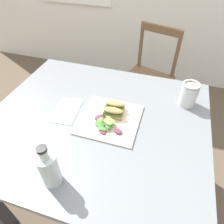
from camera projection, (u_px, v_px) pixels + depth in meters
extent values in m
plane|color=brown|center=(106.00, 193.00, 1.51)|extent=(9.40, 9.40, 0.00)
cube|color=slate|center=(96.00, 121.00, 1.05)|extent=(1.12, 0.98, 0.03)
cube|color=#2D2D33|center=(62.00, 106.00, 1.70)|extent=(0.07, 0.07, 0.71)
cube|color=#2D2D33|center=(182.00, 132.00, 1.48)|extent=(0.07, 0.07, 0.71)
cylinder|color=brown|center=(119.00, 103.00, 1.94)|extent=(0.03, 0.03, 0.43)
cylinder|color=brown|center=(151.00, 117.00, 1.80)|extent=(0.03, 0.03, 0.43)
cylinder|color=brown|center=(136.00, 86.00, 2.15)|extent=(0.03, 0.03, 0.43)
cylinder|color=brown|center=(166.00, 97.00, 2.01)|extent=(0.03, 0.03, 0.43)
cube|color=brown|center=(146.00, 81.00, 1.82)|extent=(0.50, 0.50, 0.02)
cylinder|color=brown|center=(141.00, 45.00, 1.85)|extent=(0.03, 0.03, 0.42)
cylinder|color=brown|center=(177.00, 55.00, 1.71)|extent=(0.03, 0.03, 0.42)
cube|color=brown|center=(161.00, 30.00, 1.66)|extent=(0.35, 0.13, 0.06)
cube|color=beige|center=(110.00, 119.00, 1.03)|extent=(0.30, 0.30, 0.01)
cube|color=tan|center=(113.00, 115.00, 1.03)|extent=(0.10, 0.04, 0.02)
cube|color=#3D7033|center=(113.00, 112.00, 1.02)|extent=(0.10, 0.05, 0.01)
ellipsoid|color=tan|center=(113.00, 110.00, 1.00)|extent=(0.10, 0.04, 0.02)
cube|color=tan|center=(115.00, 108.00, 1.06)|extent=(0.10, 0.04, 0.02)
cube|color=#3D7033|center=(115.00, 105.00, 1.06)|extent=(0.10, 0.05, 0.01)
ellipsoid|color=tan|center=(115.00, 104.00, 1.04)|extent=(0.10, 0.04, 0.02)
ellipsoid|color=#602D47|center=(102.00, 131.00, 0.96)|extent=(0.06, 0.05, 0.01)
ellipsoid|color=#6B9E47|center=(110.00, 121.00, 0.97)|extent=(0.06, 0.04, 0.01)
ellipsoid|color=#518438|center=(100.00, 120.00, 1.00)|extent=(0.03, 0.05, 0.01)
ellipsoid|color=#518438|center=(109.00, 119.00, 0.98)|extent=(0.06, 0.06, 0.01)
ellipsoid|color=#602D47|center=(110.00, 122.00, 0.97)|extent=(0.03, 0.04, 0.01)
ellipsoid|color=#518438|center=(102.00, 129.00, 0.96)|extent=(0.05, 0.03, 0.01)
ellipsoid|color=#4C2338|center=(110.00, 121.00, 0.98)|extent=(0.06, 0.06, 0.02)
ellipsoid|color=#3D7033|center=(100.00, 124.00, 0.98)|extent=(0.07, 0.06, 0.01)
ellipsoid|color=#84A84C|center=(108.00, 122.00, 0.98)|extent=(0.05, 0.06, 0.02)
ellipsoid|color=#84A84C|center=(109.00, 122.00, 0.96)|extent=(0.06, 0.06, 0.02)
ellipsoid|color=#602D47|center=(100.00, 117.00, 1.02)|extent=(0.06, 0.07, 0.02)
ellipsoid|color=#3D7033|center=(109.00, 125.00, 0.97)|extent=(0.04, 0.06, 0.01)
ellipsoid|color=#602D47|center=(118.00, 132.00, 0.95)|extent=(0.05, 0.04, 0.01)
cube|color=white|center=(67.00, 110.00, 1.08)|extent=(0.14, 0.21, 0.00)
cube|color=silver|center=(65.00, 113.00, 1.06)|extent=(0.03, 0.14, 0.00)
cube|color=silver|center=(71.00, 102.00, 1.13)|extent=(0.03, 0.05, 0.00)
cube|color=#38383D|center=(73.00, 101.00, 1.13)|extent=(0.01, 0.03, 0.00)
cube|color=#38383D|center=(72.00, 100.00, 1.13)|extent=(0.01, 0.03, 0.00)
cube|color=#38383D|center=(70.00, 100.00, 1.13)|extent=(0.01, 0.03, 0.00)
cylinder|color=#472819|center=(51.00, 173.00, 0.75)|extent=(0.07, 0.07, 0.11)
cylinder|color=#B2BCB7|center=(50.00, 170.00, 0.74)|extent=(0.07, 0.07, 0.15)
cylinder|color=#B2BCB7|center=(43.00, 154.00, 0.67)|extent=(0.03, 0.03, 0.04)
cylinder|color=black|center=(42.00, 149.00, 0.65)|extent=(0.04, 0.04, 0.01)
cylinder|color=gold|center=(188.00, 97.00, 1.09)|extent=(0.08, 0.08, 0.10)
cylinder|color=silver|center=(188.00, 95.00, 1.08)|extent=(0.09, 0.09, 0.12)
torus|color=#B7B29E|center=(192.00, 85.00, 1.04)|extent=(0.09, 0.09, 0.01)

